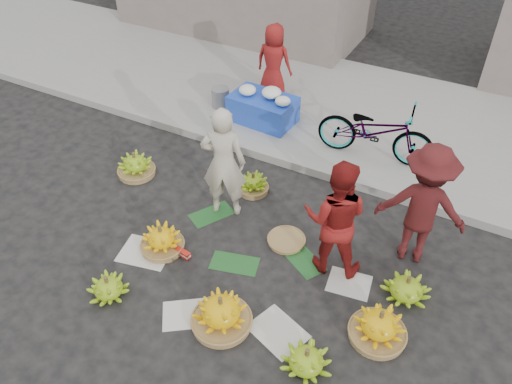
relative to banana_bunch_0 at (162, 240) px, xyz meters
The scene contains 22 objects.
ground 1.22m from the banana_bunch_0, 20.72° to the left, with size 80.00×80.00×0.00m, color black.
curb 2.86m from the banana_bunch_0, 66.74° to the left, with size 40.00×0.25×0.15m, color gray.
sidewalk 4.86m from the banana_bunch_0, 76.56° to the left, with size 40.00×4.00×0.12m, color gray.
newspaper_scatter 1.20m from the banana_bunch_0, 18.27° to the right, with size 3.20×1.80×0.00m, color silver, non-canonical shape.
banana_leaves 1.22m from the banana_bunch_0, 31.35° to the left, with size 2.00×1.00×0.00m, color #194D20, non-canonical shape.
banana_bunch_0 is the anchor object (origin of this frame).
banana_bunch_1 0.98m from the banana_bunch_0, 96.89° to the right, with size 0.60×0.60×0.33m.
banana_bunch_2 1.54m from the banana_bunch_0, 26.50° to the right, with size 0.84×0.84×0.49m.
banana_bunch_3 2.62m from the banana_bunch_0, 16.61° to the right, with size 0.61×0.61×0.34m.
banana_bunch_4 3.09m from the banana_bunch_0, ahead, with size 0.71×0.71×0.46m.
banana_bunch_5 3.31m from the banana_bunch_0, 13.29° to the left, with size 0.61×0.61×0.36m.
banana_bunch_6 1.85m from the banana_bunch_0, 139.52° to the left, with size 0.61×0.61×0.43m.
banana_bunch_7 1.79m from the banana_bunch_0, 73.01° to the left, with size 0.47×0.47×0.36m.
basket_spare 1.75m from the banana_bunch_0, 32.18° to the left, with size 0.52×0.52×0.06m, color olive.
incense_stack 0.35m from the banana_bunch_0, ahead, with size 0.24×0.08×0.10m, color red.
vendor_cream 1.38m from the banana_bunch_0, 72.12° to the left, with size 0.65×0.43×1.77m, color beige.
vendor_red 2.42m from the banana_bunch_0, 20.76° to the left, with size 0.83×0.64×1.70m, color maroon.
man_striped 3.51m from the banana_bunch_0, 26.19° to the left, with size 1.16×0.66×1.79m, color maroon.
flower_table 3.52m from the banana_bunch_0, 93.74° to the left, with size 1.23×0.82×0.69m.
grey_bucket 3.78m from the banana_bunch_0, 108.53° to the left, with size 0.34×0.34×0.39m, color slate.
flower_vendor 4.54m from the banana_bunch_0, 96.34° to the left, with size 0.72×0.47×1.47m, color maroon.
bicycle 3.89m from the banana_bunch_0, 60.10° to the left, with size 1.93×0.67×1.01m, color gray.
Camera 1 is at (2.31, -4.12, 5.10)m, focal length 35.00 mm.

